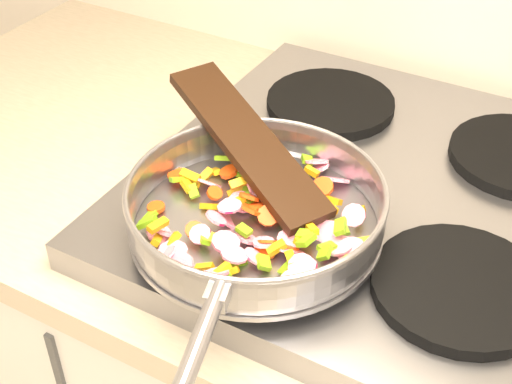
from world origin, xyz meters
The scene contains 7 objects.
cooktop centered at (-0.70, 1.67, 0.92)m, with size 0.60×0.60×0.04m, color #939399.
grate_fl centered at (-0.84, 1.52, 0.95)m, with size 0.19×0.19×0.02m, color black.
grate_fr centered at (-0.56, 1.52, 0.95)m, with size 0.19×0.19×0.02m, color black.
grate_bl centered at (-0.84, 1.81, 0.95)m, with size 0.19×0.19×0.02m, color black.
saute_pan centered at (-0.79, 1.49, 0.99)m, with size 0.34×0.49×0.06m.
vegetable_heap centered at (-0.79, 1.49, 0.98)m, with size 0.28×0.28×0.04m.
wooden_spatula centered at (-0.85, 1.57, 1.01)m, with size 0.28×0.06×0.01m, color black.
Camera 1 is at (-0.49, 0.95, 1.49)m, focal length 50.00 mm.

